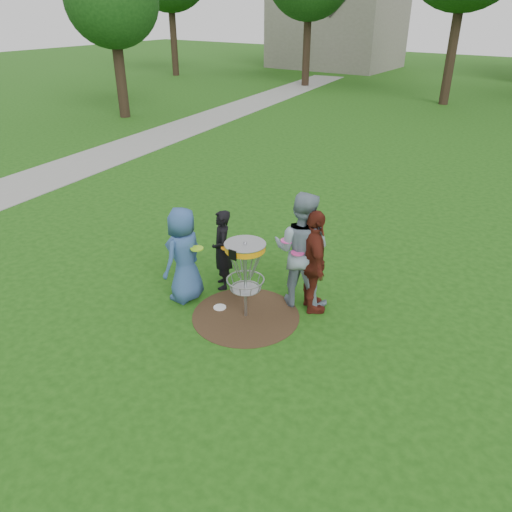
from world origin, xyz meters
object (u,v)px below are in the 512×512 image
Objects in this scene: player_black at (222,250)px; player_grey at (302,250)px; player_blue at (184,255)px; disc_golf_basket at (245,262)px; player_maroon at (314,263)px.

player_black is 0.73× the size of player_grey.
player_grey is at bearing 119.90° from player_blue.
player_maroon is at bearing 45.46° from disc_golf_basket.
player_grey reaches higher than player_maroon.
player_grey is (1.44, 0.33, 0.27)m from player_black.
player_blue is 1.23× the size of disc_golf_basket.
player_blue is at bearing -64.27° from player_black.
player_black is at bearing 56.92° from player_maroon.
player_grey is (1.71, 1.03, 0.16)m from player_blue.
disc_golf_basket is at bearing 15.46° from player_black.
player_grey reaches higher than disc_golf_basket.
player_blue is 1.14× the size of player_black.
player_maroon reaches higher than player_black.
player_black is (0.27, 0.70, -0.11)m from player_blue.
player_black is 1.75m from player_maroon.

